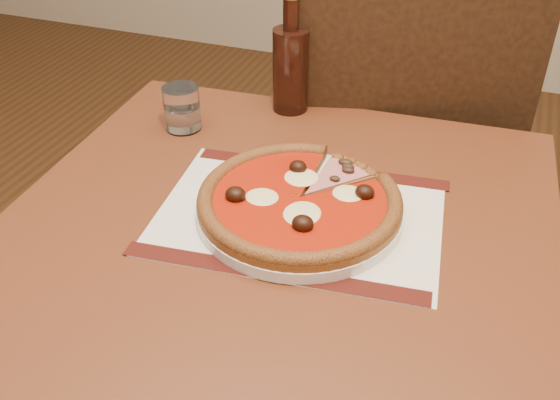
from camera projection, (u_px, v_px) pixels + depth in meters
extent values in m
cube|color=brown|center=(275.00, 235.00, 0.92)|extent=(0.85, 0.85, 0.04)
cylinder|color=brown|center=(181.00, 244.00, 1.49)|extent=(0.05, 0.05, 0.71)
cylinder|color=brown|center=(482.00, 305.00, 1.32)|extent=(0.05, 0.05, 0.71)
cube|color=black|center=(391.00, 169.00, 1.55)|extent=(0.57, 0.57, 0.04)
cylinder|color=black|center=(445.00, 207.00, 1.84)|extent=(0.04, 0.04, 0.45)
cylinder|color=black|center=(312.00, 201.00, 1.86)|extent=(0.04, 0.04, 0.45)
cylinder|color=black|center=(467.00, 301.00, 1.52)|extent=(0.04, 0.04, 0.45)
cylinder|color=black|center=(306.00, 292.00, 1.54)|extent=(0.04, 0.04, 0.45)
cube|color=black|center=(411.00, 114.00, 1.23)|extent=(0.45, 0.17, 0.48)
cube|color=silver|center=(299.00, 216.00, 0.92)|extent=(0.44, 0.34, 0.00)
cylinder|color=white|center=(299.00, 210.00, 0.92)|extent=(0.30, 0.30, 0.02)
cylinder|color=#965824|center=(299.00, 202.00, 0.91)|extent=(0.30, 0.30, 0.01)
torus|color=#985021|center=(300.00, 199.00, 0.90)|extent=(0.30, 0.30, 0.02)
cylinder|color=#9D2207|center=(300.00, 198.00, 0.90)|extent=(0.26, 0.26, 0.00)
ellipsoid|color=#FBE0A9|center=(301.00, 177.00, 0.94)|extent=(0.05, 0.04, 0.01)
ellipsoid|color=#FBE0A9|center=(244.00, 195.00, 0.90)|extent=(0.05, 0.04, 0.01)
ellipsoid|color=#FBE0A9|center=(303.00, 216.00, 0.86)|extent=(0.05, 0.04, 0.01)
ellipsoid|color=#FBE0A9|center=(354.00, 191.00, 0.91)|extent=(0.05, 0.04, 0.01)
ellipsoid|color=black|center=(298.00, 166.00, 0.94)|extent=(0.03, 0.03, 0.02)
ellipsoid|color=black|center=(237.00, 189.00, 0.89)|extent=(0.03, 0.03, 0.02)
ellipsoid|color=black|center=(302.00, 213.00, 0.85)|extent=(0.03, 0.03, 0.02)
ellipsoid|color=black|center=(362.00, 186.00, 0.90)|extent=(0.03, 0.03, 0.02)
ellipsoid|color=#321E12|center=(332.00, 181.00, 0.93)|extent=(0.02, 0.01, 0.01)
ellipsoid|color=#321E12|center=(349.00, 171.00, 0.95)|extent=(0.02, 0.01, 0.01)
ellipsoid|color=#321E12|center=(328.00, 179.00, 0.94)|extent=(0.02, 0.01, 0.01)
ellipsoid|color=#321E12|center=(341.00, 167.00, 0.96)|extent=(0.02, 0.01, 0.01)
ellipsoid|color=#321E12|center=(323.00, 177.00, 0.94)|extent=(0.02, 0.01, 0.01)
ellipsoid|color=#321E12|center=(333.00, 164.00, 0.97)|extent=(0.02, 0.01, 0.01)
cylinder|color=white|center=(182.00, 108.00, 1.12)|extent=(0.07, 0.07, 0.08)
cylinder|color=#37160D|center=(291.00, 71.00, 1.16)|extent=(0.07, 0.07, 0.16)
cylinder|color=#37160D|center=(291.00, 17.00, 1.10)|extent=(0.03, 0.03, 0.07)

